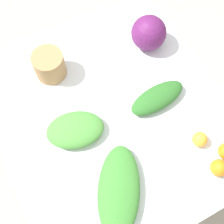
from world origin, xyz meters
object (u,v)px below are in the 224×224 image
at_px(greens_bunch_chard, 75,130).
at_px(greens_bunch_beet_tops, 157,98).
at_px(greens_bunch_kale, 119,190).
at_px(orange_3, 219,168).
at_px(cabbage_purple, 149,33).
at_px(orange_1, 200,139).
at_px(paper_bag, 49,65).

xyz_separation_m(greens_bunch_chard, greens_bunch_beet_tops, (-0.03, -0.38, -0.00)).
distance_m(greens_bunch_kale, orange_3, 0.41).
height_order(cabbage_purple, orange_1, cabbage_purple).
bearing_deg(greens_bunch_kale, cabbage_purple, -39.38).
xyz_separation_m(cabbage_purple, paper_bag, (0.07, 0.48, -0.02)).
distance_m(paper_bag, greens_bunch_chard, 0.33).
height_order(greens_bunch_kale, greens_bunch_beet_tops, greens_bunch_kale).
xyz_separation_m(cabbage_purple, greens_bunch_chard, (-0.26, 0.51, -0.05)).
height_order(cabbage_purple, paper_bag, cabbage_purple).
distance_m(greens_bunch_kale, greens_bunch_beet_tops, 0.44).
relative_size(cabbage_purple, greens_bunch_beet_tops, 0.62).
bearing_deg(paper_bag, orange_3, -151.02).
bearing_deg(orange_3, orange_1, -0.92).
bearing_deg(greens_bunch_kale, greens_bunch_chard, 7.84).
height_order(cabbage_purple, orange_3, cabbage_purple).
distance_m(paper_bag, greens_bunch_kale, 0.63).
bearing_deg(paper_bag, cabbage_purple, -98.03).
bearing_deg(orange_1, greens_bunch_kale, 93.88).
distance_m(greens_bunch_chard, greens_bunch_beet_tops, 0.39).
bearing_deg(cabbage_purple, greens_bunch_kale, 140.62).
distance_m(greens_bunch_kale, greens_bunch_chard, 0.31).
bearing_deg(greens_bunch_chard, greens_bunch_beet_tops, -94.81).
bearing_deg(orange_3, cabbage_purple, -5.78).
height_order(greens_bunch_chard, greens_bunch_beet_tops, greens_bunch_chard).
bearing_deg(orange_1, orange_3, 179.08).
xyz_separation_m(paper_bag, orange_3, (-0.74, -0.41, -0.03)).
distance_m(cabbage_purple, greens_bunch_kale, 0.73).
bearing_deg(greens_bunch_chard, greens_bunch_kale, -172.16).
relative_size(paper_bag, orange_3, 2.00).
distance_m(paper_bag, orange_3, 0.85).
xyz_separation_m(greens_bunch_beet_tops, orange_1, (-0.25, -0.06, 0.00)).
relative_size(greens_bunch_kale, greens_bunch_beet_tops, 1.37).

